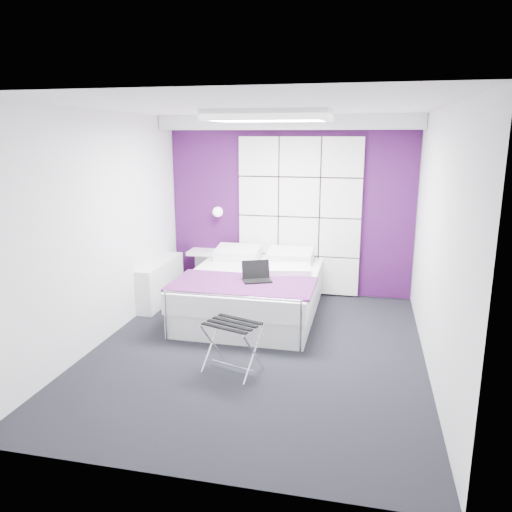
{
  "coord_description": "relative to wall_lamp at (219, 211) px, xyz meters",
  "views": [
    {
      "loc": [
        1.11,
        -5.03,
        2.33
      ],
      "look_at": [
        -0.09,
        0.35,
        0.99
      ],
      "focal_mm": 35.0,
      "sensor_mm": 36.0,
      "label": 1
    }
  ],
  "objects": [
    {
      "name": "bed",
      "position": [
        0.74,
        -0.96,
        -0.91
      ],
      "size": [
        1.73,
        2.09,
        0.73
      ],
      "color": "white",
      "rests_on": "floor"
    },
    {
      "name": "soffit",
      "position": [
        1.05,
        -0.11,
        1.28
      ],
      "size": [
        3.58,
        0.5,
        0.2
      ],
      "primitive_type": "cube",
      "color": "white",
      "rests_on": "wall_back"
    },
    {
      "name": "headboard",
      "position": [
        1.2,
        0.08,
        -0.05
      ],
      "size": [
        1.8,
        0.08,
        2.3
      ],
      "primitive_type": null,
      "color": "white",
      "rests_on": "wall_back"
    },
    {
      "name": "accent_wall",
      "position": [
        1.05,
        0.13,
        0.08
      ],
      "size": [
        3.58,
        0.02,
        2.58
      ],
      "primitive_type": "cube",
      "color": "#421048",
      "rests_on": "wall_back"
    },
    {
      "name": "luggage_rack",
      "position": [
        0.91,
        -2.6,
        -0.96
      ],
      "size": [
        0.52,
        0.38,
        0.51
      ],
      "rotation": [
        0.0,
        0.0,
        -0.32
      ],
      "color": "silver",
      "rests_on": "floor"
    },
    {
      "name": "wall_lamp",
      "position": [
        0.0,
        0.0,
        0.0
      ],
      "size": [
        0.15,
        0.15,
        0.15
      ],
      "primitive_type": "sphere",
      "color": "white",
      "rests_on": "wall_back"
    },
    {
      "name": "laptop",
      "position": [
        0.89,
        -1.33,
        -0.57
      ],
      "size": [
        0.34,
        0.24,
        0.25
      ],
      "rotation": [
        0.0,
        0.0,
        0.41
      ],
      "color": "black",
      "rests_on": "bed"
    },
    {
      "name": "wall_left",
      "position": [
        -0.75,
        -2.06,
        0.08
      ],
      "size": [
        0.0,
        4.4,
        4.4
      ],
      "primitive_type": "plane",
      "rotation": [
        1.57,
        0.0,
        1.57
      ],
      "color": "white",
      "rests_on": "floor"
    },
    {
      "name": "skylight",
      "position": [
        1.05,
        -1.46,
        1.33
      ],
      "size": [
        1.36,
        0.86,
        0.12
      ],
      "primitive_type": null,
      "color": "white",
      "rests_on": "ceiling"
    },
    {
      "name": "radiator",
      "position": [
        -0.64,
        -0.76,
        -0.92
      ],
      "size": [
        0.22,
        1.2,
        0.6
      ],
      "primitive_type": "cube",
      "color": "white",
      "rests_on": "floor"
    },
    {
      "name": "ceiling",
      "position": [
        1.05,
        -2.06,
        1.38
      ],
      "size": [
        4.4,
        4.4,
        0.0
      ],
      "primitive_type": "plane",
      "rotation": [
        3.14,
        0.0,
        0.0
      ],
      "color": "white",
      "rests_on": "wall_back"
    },
    {
      "name": "nightstand",
      "position": [
        -0.21,
        -0.04,
        -0.63
      ],
      "size": [
        0.49,
        0.38,
        0.05
      ],
      "primitive_type": "cube",
      "color": "white",
      "rests_on": "wall_back"
    },
    {
      "name": "floor",
      "position": [
        1.05,
        -2.06,
        -1.22
      ],
      "size": [
        4.4,
        4.4,
        0.0
      ],
      "primitive_type": "plane",
      "color": "black",
      "rests_on": "ground"
    },
    {
      "name": "wall_right",
      "position": [
        2.85,
        -2.06,
        0.08
      ],
      "size": [
        0.0,
        4.4,
        4.4
      ],
      "primitive_type": "plane",
      "rotation": [
        1.57,
        0.0,
        -1.57
      ],
      "color": "white",
      "rests_on": "floor"
    },
    {
      "name": "wall_back",
      "position": [
        1.05,
        0.14,
        0.08
      ],
      "size": [
        3.6,
        0.0,
        3.6
      ],
      "primitive_type": "plane",
      "rotation": [
        1.57,
        0.0,
        0.0
      ],
      "color": "white",
      "rests_on": "floor"
    }
  ]
}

